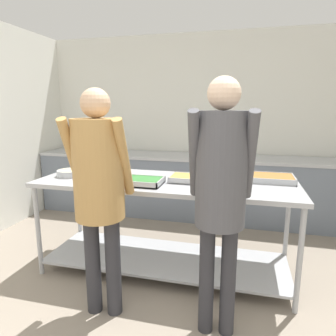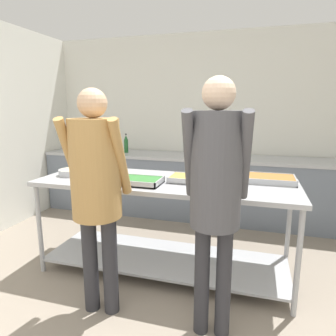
# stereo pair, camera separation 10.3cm
# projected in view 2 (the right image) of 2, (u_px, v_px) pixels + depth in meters

# --- Properties ---
(wall_rear) EXTENTS (5.03, 0.06, 2.65)m
(wall_rear) POSITION_uv_depth(u_px,v_px,m) (210.00, 125.00, 4.51)
(wall_rear) COLOR silver
(wall_rear) RESTS_ON ground_plane
(back_counter) EXTENTS (4.87, 0.65, 0.91)m
(back_counter) POSITION_uv_depth(u_px,v_px,m) (205.00, 187.00, 4.33)
(back_counter) COLOR slate
(back_counter) RESTS_ON ground_plane
(serving_counter) EXTENTS (2.41, 0.83, 0.92)m
(serving_counter) POSITION_uv_depth(u_px,v_px,m) (165.00, 210.00, 2.87)
(serving_counter) COLOR #ADAFB5
(serving_counter) RESTS_ON ground_plane
(sauce_pan) EXTENTS (0.39, 0.25, 0.06)m
(sauce_pan) POSITION_uv_depth(u_px,v_px,m) (72.00, 172.00, 3.02)
(sauce_pan) COLOR #ADAFB5
(sauce_pan) RESTS_ON serving_counter
(plate_stack) EXTENTS (0.25, 0.25, 0.06)m
(plate_stack) POSITION_uv_depth(u_px,v_px,m) (114.00, 170.00, 3.14)
(plate_stack) COLOR white
(plate_stack) RESTS_ON serving_counter
(serving_tray_vegetables) EXTENTS (0.47, 0.28, 0.05)m
(serving_tray_vegetables) POSITION_uv_depth(u_px,v_px,m) (135.00, 181.00, 2.69)
(serving_tray_vegetables) COLOR #ADAFB5
(serving_tray_vegetables) RESTS_ON serving_counter
(serving_tray_roast) EXTENTS (0.37, 0.27, 0.05)m
(serving_tray_roast) POSITION_uv_depth(u_px,v_px,m) (190.00, 179.00, 2.76)
(serving_tray_roast) COLOR #ADAFB5
(serving_tray_roast) RESTS_ON serving_counter
(broccoli_bowl) EXTENTS (0.23, 0.23, 0.10)m
(broccoli_bowl) POSITION_uv_depth(u_px,v_px,m) (224.00, 187.00, 2.42)
(broccoli_bowl) COLOR #B2B2B7
(broccoli_bowl) RESTS_ON serving_counter
(serving_tray_greens) EXTENTS (0.45, 0.32, 0.05)m
(serving_tray_greens) POSITION_uv_depth(u_px,v_px,m) (270.00, 179.00, 2.76)
(serving_tray_greens) COLOR #ADAFB5
(serving_tray_greens) RESTS_ON serving_counter
(guest_serving_left) EXTENTS (0.49, 0.37, 1.73)m
(guest_serving_left) POSITION_uv_depth(u_px,v_px,m) (96.00, 180.00, 2.19)
(guest_serving_left) COLOR #2D2D33
(guest_serving_left) RESTS_ON ground_plane
(guest_serving_right) EXTENTS (0.45, 0.37, 1.78)m
(guest_serving_right) POSITION_uv_depth(u_px,v_px,m) (216.00, 182.00, 1.94)
(guest_serving_right) COLOR #2D2D33
(guest_serving_right) RESTS_ON ground_plane
(water_bottle) EXTENTS (0.06, 0.06, 0.29)m
(water_bottle) POSITION_uv_depth(u_px,v_px,m) (126.00, 144.00, 4.56)
(water_bottle) COLOR #23602D
(water_bottle) RESTS_ON back_counter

